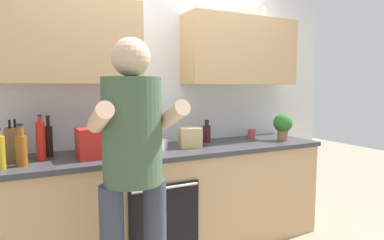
% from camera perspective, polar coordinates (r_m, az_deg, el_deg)
% --- Properties ---
extents(back_wall_unit, '(4.00, 0.38, 2.50)m').
position_cam_1_polar(back_wall_unit, '(2.95, -5.78, 7.24)').
color(back_wall_unit, silver).
rests_on(back_wall_unit, ground).
extents(counter, '(2.84, 0.67, 0.90)m').
position_cam_1_polar(counter, '(2.87, -3.58, -13.98)').
color(counter, tan).
rests_on(counter, ground).
extents(person_standing, '(0.49, 0.45, 1.70)m').
position_cam_1_polar(person_standing, '(1.89, -10.46, -7.00)').
color(person_standing, '#383D4C').
rests_on(person_standing, ground).
extents(bottle_hotsauce, '(0.06, 0.06, 0.33)m').
position_cam_1_polar(bottle_hotsauce, '(2.53, -25.33, -3.36)').
color(bottle_hotsauce, red).
rests_on(bottle_hotsauce, counter).
extents(bottle_wine, '(0.07, 0.07, 0.21)m').
position_cam_1_polar(bottle_wine, '(3.06, 2.64, -2.29)').
color(bottle_wine, '#471419').
rests_on(bottle_wine, counter).
extents(bottle_soy, '(0.06, 0.06, 0.31)m').
position_cam_1_polar(bottle_soy, '(2.64, -24.15, -3.32)').
color(bottle_soy, black).
rests_on(bottle_soy, counter).
extents(bottle_syrup, '(0.07, 0.07, 0.29)m').
position_cam_1_polar(bottle_syrup, '(2.42, -28.10, -4.54)').
color(bottle_syrup, '#8C4C14').
rests_on(bottle_syrup, counter).
extents(cup_ceramic, '(0.08, 0.08, 0.09)m').
position_cam_1_polar(cup_ceramic, '(3.39, 10.60, -2.37)').
color(cup_ceramic, '#BF4C47').
rests_on(cup_ceramic, counter).
extents(mixing_bowl, '(0.26, 0.26, 0.08)m').
position_cam_1_polar(mixing_bowl, '(2.74, -7.08, -4.38)').
color(mixing_bowl, silver).
rests_on(mixing_bowl, counter).
extents(knife_block, '(0.10, 0.14, 0.30)m').
position_cam_1_polar(knife_block, '(2.63, -29.22, -3.75)').
color(knife_block, brown).
rests_on(knife_block, counter).
extents(potted_herb, '(0.19, 0.19, 0.26)m').
position_cam_1_polar(potted_herb, '(3.28, 15.86, -0.82)').
color(potted_herb, '#9E6647').
rests_on(potted_herb, counter).
extents(grocery_bag_crisps, '(0.26, 0.23, 0.23)m').
position_cam_1_polar(grocery_bag_crisps, '(2.49, -16.91, -3.90)').
color(grocery_bag_crisps, red).
rests_on(grocery_bag_crisps, counter).
extents(grocery_bag_bread, '(0.21, 0.19, 0.17)m').
position_cam_1_polar(grocery_bag_bread, '(2.80, -0.33, -3.13)').
color(grocery_bag_bread, tan).
rests_on(grocery_bag_bread, counter).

